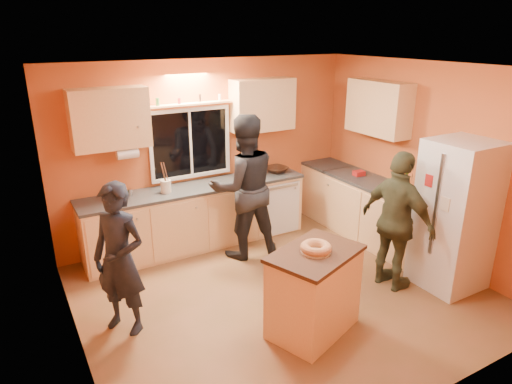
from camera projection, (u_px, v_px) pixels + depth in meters
ground at (282, 293)px, 5.44m from camera, size 4.50×4.50×0.00m
room_shell at (274, 153)px, 5.28m from camera, size 4.54×4.04×2.61m
back_counter at (221, 211)px, 6.68m from camera, size 4.23×0.62×0.90m
right_counter at (377, 213)px, 6.60m from camera, size 0.62×1.84×0.90m
refrigerator at (456, 216)px, 5.36m from camera, size 0.72×0.70×1.80m
island at (314, 291)px, 4.63m from camera, size 1.10×0.92×0.91m
bundt_pastry at (316, 248)px, 4.46m from camera, size 0.31×0.31×0.09m
person_left at (120, 260)px, 4.54m from camera, size 0.67×0.69×1.60m
person_center at (244, 187)px, 6.08m from camera, size 1.05×0.87×1.96m
person_right at (397, 222)px, 5.32m from camera, size 0.52×1.03×1.69m
mixing_bowl at (277, 169)px, 6.99m from camera, size 0.39×0.39×0.08m
utensil_crock at (166, 186)px, 6.10m from camera, size 0.14×0.14×0.17m
potted_plant at (399, 183)px, 6.05m from camera, size 0.33×0.31×0.30m
red_box at (359, 173)px, 6.82m from camera, size 0.17×0.13×0.07m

